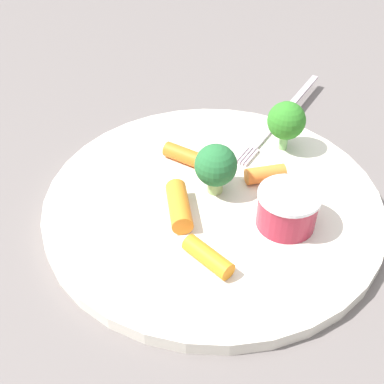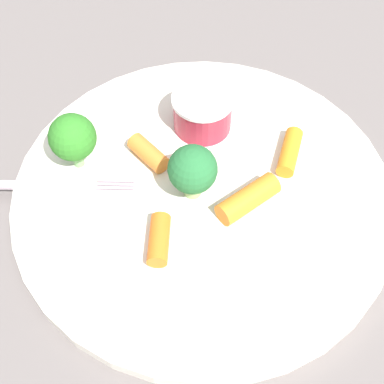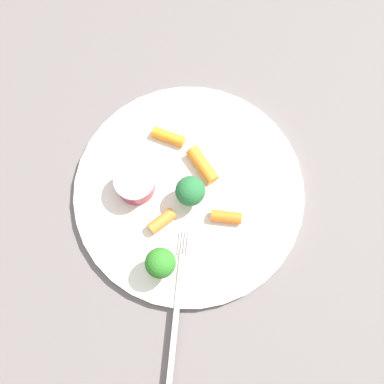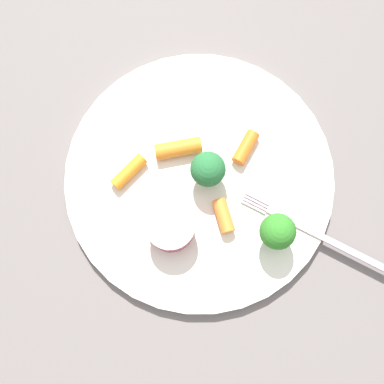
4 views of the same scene
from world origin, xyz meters
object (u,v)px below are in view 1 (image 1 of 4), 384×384
(broccoli_floret_1, at_px, (216,166))
(carrot_stick_0, at_px, (265,174))
(carrot_stick_1, at_px, (183,155))
(carrot_stick_2, at_px, (208,257))
(plate, at_px, (213,202))
(fork, at_px, (281,117))
(sauce_cup, at_px, (287,209))
(broccoli_floret_0, at_px, (286,121))
(carrot_stick_3, at_px, (179,206))

(broccoli_floret_1, distance_m, carrot_stick_0, 0.05)
(broccoli_floret_1, bearing_deg, carrot_stick_1, 176.95)
(carrot_stick_2, bearing_deg, plate, 138.94)
(fork, bearing_deg, sauce_cup, -42.88)
(broccoli_floret_0, distance_m, carrot_stick_1, 0.10)
(broccoli_floret_1, bearing_deg, carrot_stick_2, -41.90)
(broccoli_floret_1, relative_size, carrot_stick_1, 1.24)
(carrot_stick_1, bearing_deg, broccoli_floret_1, -3.05)
(carrot_stick_0, distance_m, fork, 0.11)
(carrot_stick_1, distance_m, carrot_stick_3, 0.07)
(broccoli_floret_0, relative_size, fork, 0.27)
(broccoli_floret_0, xyz_separation_m, fork, (-0.04, 0.04, -0.03))
(broccoli_floret_0, bearing_deg, carrot_stick_2, -63.70)
(carrot_stick_2, bearing_deg, carrot_stick_1, 152.74)
(broccoli_floret_0, xyz_separation_m, broccoli_floret_1, (0.01, -0.09, -0.00))
(plate, distance_m, broccoli_floret_0, 0.11)
(plate, xyz_separation_m, broccoli_floret_0, (-0.02, 0.10, 0.04))
(carrot_stick_2, bearing_deg, fork, 121.56)
(plate, distance_m, carrot_stick_2, 0.08)
(carrot_stick_0, bearing_deg, sauce_cup, -25.53)
(plate, bearing_deg, carrot_stick_1, 170.85)
(broccoli_floret_0, height_order, fork, broccoli_floret_0)
(broccoli_floret_0, bearing_deg, fork, 137.52)
(carrot_stick_0, relative_size, carrot_stick_1, 0.94)
(plate, xyz_separation_m, carrot_stick_2, (0.06, -0.05, 0.01))
(carrot_stick_1, xyz_separation_m, carrot_stick_2, (0.11, -0.06, -0.00))
(sauce_cup, xyz_separation_m, carrot_stick_0, (-0.05, 0.02, -0.01))
(fork, bearing_deg, plate, -67.17)
(carrot_stick_0, bearing_deg, broccoli_floret_0, 118.98)
(fork, bearing_deg, carrot_stick_1, -89.77)
(broccoli_floret_1, relative_size, fork, 0.25)
(sauce_cup, relative_size, carrot_stick_0, 1.41)
(sauce_cup, xyz_separation_m, fork, (-0.12, 0.11, -0.01))
(broccoli_floret_0, distance_m, carrot_stick_3, 0.14)
(broccoli_floret_0, bearing_deg, broccoli_floret_1, -83.12)
(sauce_cup, relative_size, fork, 0.27)
(carrot_stick_2, height_order, fork, carrot_stick_2)
(sauce_cup, height_order, carrot_stick_2, sauce_cup)
(broccoli_floret_1, bearing_deg, fork, 111.77)
(carrot_stick_3, distance_m, fork, 0.18)
(sauce_cup, bearing_deg, plate, -155.90)
(broccoli_floret_0, height_order, broccoli_floret_1, broccoli_floret_0)
(broccoli_floret_1, xyz_separation_m, carrot_stick_1, (-0.05, 0.00, -0.02))
(carrot_stick_1, bearing_deg, carrot_stick_3, -38.32)
(carrot_stick_0, relative_size, fork, 0.19)
(fork, bearing_deg, carrot_stick_2, -58.44)
(carrot_stick_0, relative_size, carrot_stick_2, 0.83)
(broccoli_floret_0, bearing_deg, carrot_stick_3, -83.02)
(carrot_stick_1, bearing_deg, plate, -9.15)
(carrot_stick_1, distance_m, carrot_stick_2, 0.13)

